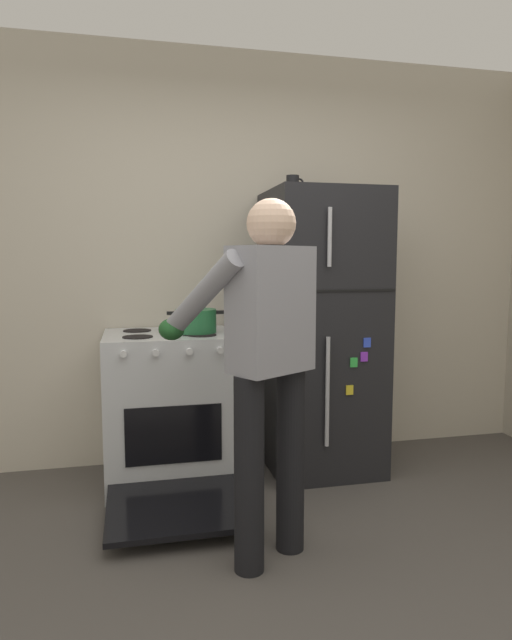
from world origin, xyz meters
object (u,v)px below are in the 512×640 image
(refrigerator, at_px, (321,332))
(red_pot, at_px, (196,321))
(coffee_mug, at_px, (293,183))
(stove_range, at_px, (170,409))
(person_cook, at_px, (264,347))

(refrigerator, xyz_separation_m, red_pot, (-0.80, -0.05, 0.10))
(refrigerator, bearing_deg, coffee_mug, 164.17)
(refrigerator, bearing_deg, red_pot, -176.46)
(refrigerator, distance_m, red_pot, 0.81)
(refrigerator, distance_m, coffee_mug, 0.95)
(red_pot, height_order, coffee_mug, coffee_mug)
(refrigerator, xyz_separation_m, stove_range, (-0.96, -0.02, -0.44))
(stove_range, bearing_deg, refrigerator, 1.05)
(red_pot, distance_m, coffee_mug, 1.05)
(refrigerator, relative_size, stove_range, 1.45)
(person_cook, bearing_deg, coffee_mug, 67.13)
(person_cook, xyz_separation_m, coffee_mug, (0.44, 1.03, 0.86))
(refrigerator, bearing_deg, stove_range, -178.95)
(stove_range, distance_m, person_cook, 1.15)
(coffee_mug, bearing_deg, stove_range, -175.07)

